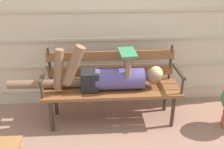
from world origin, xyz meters
TOP-DOWN VIEW (x-y plane):
  - ground_plane at (0.00, 0.00)m, footprint 12.00×12.00m
  - house_siding at (0.00, 0.62)m, footprint 4.99×0.08m
  - park_bench at (-0.00, 0.20)m, footprint 1.59×0.46m
  - reclining_person at (-0.07, 0.14)m, footprint 1.78×0.27m

SIDE VIEW (x-z plane):
  - ground_plane at x=0.00m, z-range 0.00..0.00m
  - park_bench at x=0.00m, z-range 0.04..0.93m
  - reclining_person at x=-0.07m, z-range 0.31..0.88m
  - house_siding at x=0.00m, z-range 0.00..2.50m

